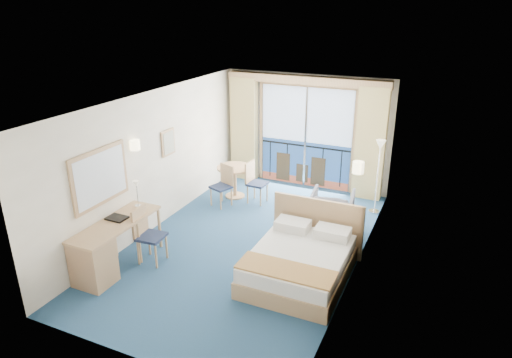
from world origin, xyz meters
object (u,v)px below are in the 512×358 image
at_px(round_table, 235,174).
at_px(desk, 99,255).
at_px(nightstand, 349,237).
at_px(bed, 300,261).
at_px(table_chair_b, 224,183).
at_px(armchair, 332,210).
at_px(floor_lamp, 379,158).
at_px(desk_chair, 147,232).
at_px(table_chair_a, 254,180).

bearing_deg(round_table, desk, -96.83).
bearing_deg(nightstand, bed, -114.97).
xyz_separation_m(round_table, table_chair_b, (-0.02, -0.50, -0.03)).
height_order(armchair, desk, desk).
relative_size(floor_lamp, desk, 0.93).
relative_size(bed, table_chair_b, 2.12).
height_order(bed, table_chair_b, bed).
bearing_deg(round_table, armchair, -13.42).
bearing_deg(floor_lamp, desk, -129.18).
xyz_separation_m(desk_chair, round_table, (0.12, 3.12, -0.01)).
xyz_separation_m(nightstand, floor_lamp, (0.12, 1.86, 0.93)).
xyz_separation_m(floor_lamp, table_chair_a, (-2.58, -0.55, -0.69)).
xyz_separation_m(floor_lamp, desk_chair, (-3.22, -3.59, -0.66)).
bearing_deg(desk_chair, bed, -81.27).
bearing_deg(nightstand, desk, -143.82).
distance_m(floor_lamp, desk_chair, 4.87).
xyz_separation_m(armchair, round_table, (-2.44, 0.58, 0.17)).
bearing_deg(bed, floor_lamp, 77.80).
bearing_deg(desk_chair, nightstand, -65.18).
height_order(bed, desk_chair, bed).
bearing_deg(armchair, bed, 82.77).
xyz_separation_m(armchair, desk, (-2.91, -3.33, 0.07)).
height_order(floor_lamp, desk, floor_lamp).
distance_m(bed, table_chair_b, 3.21).
height_order(table_chair_a, table_chair_b, table_chair_a).
xyz_separation_m(bed, floor_lamp, (0.65, 2.99, 0.93)).
bearing_deg(table_chair_a, desk_chair, 171.74).
bearing_deg(bed, round_table, 134.22).
distance_m(desk, round_table, 3.95).
xyz_separation_m(desk, round_table, (0.47, 3.92, 0.10)).
height_order(bed, armchair, bed).
bearing_deg(round_table, table_chair_a, -8.96).
bearing_deg(desk, bed, 25.46).
height_order(desk_chair, table_chair_a, desk_chair).
bearing_deg(desk, nightstand, 36.18).
distance_m(desk, table_chair_b, 3.45).
distance_m(nightstand, table_chair_b, 3.15).
relative_size(desk, desk_chair, 1.73).
distance_m(armchair, table_chair_b, 2.47).
bearing_deg(desk, table_chair_a, 75.46).
distance_m(floor_lamp, desk, 5.71).
bearing_deg(desk_chair, desk, 151.70).
relative_size(bed, nightstand, 3.39).
bearing_deg(round_table, bed, -45.78).
distance_m(bed, desk, 3.25).
distance_m(desk_chair, table_chair_b, 2.63).
xyz_separation_m(floor_lamp, table_chair_b, (-3.13, -0.96, -0.70)).
relative_size(nightstand, desk, 0.33).
height_order(desk_chair, table_chair_b, desk_chair).
height_order(nightstand, floor_lamp, floor_lamp).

